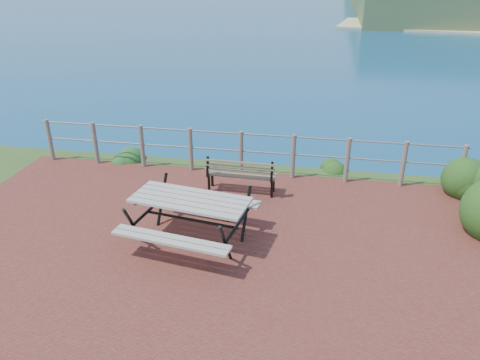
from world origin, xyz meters
name	(u,v)px	position (x,y,z in m)	size (l,w,h in m)	color
ground	(204,259)	(0.00, 0.00, 0.00)	(10.00, 7.00, 0.12)	maroon
safety_railing	(241,151)	(0.00, 3.35, 0.57)	(9.40, 0.10, 1.00)	#6B5B4C
picnic_table	(191,215)	(-0.33, 0.47, 0.52)	(2.04, 1.67, 0.82)	gray
park_bench	(241,169)	(0.16, 2.48, 0.53)	(1.43, 0.39, 0.80)	brown
shrub_right_edge	(458,190)	(4.65, 3.41, 0.00)	(0.98, 0.98, 1.41)	#133C12
shrub_lip_west	(126,158)	(-2.93, 3.77, 0.00)	(0.69, 0.69, 0.40)	#1D4F1F
shrub_lip_east	(337,167)	(2.14, 4.14, 0.00)	(0.67, 0.67, 0.37)	#133C12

